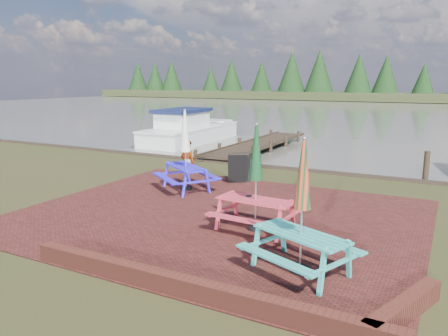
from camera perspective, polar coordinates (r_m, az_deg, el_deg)
name	(u,v)px	position (r m, az deg, el deg)	size (l,w,h in m)	color
ground	(196,229)	(9.39, -3.74, -7.92)	(120.00, 120.00, 0.00)	black
paving	(218,216)	(10.20, -0.78, -6.24)	(9.00, 7.50, 0.02)	#331410
brick_wall	(235,293)	(6.42, 1.50, -15.99)	(6.21, 1.79, 0.30)	#4C1E16
water	(400,113)	(44.88, 21.99, 6.64)	(120.00, 60.00, 0.02)	#44413A
far_treeline	(424,79)	(73.68, 24.69, 10.55)	(120.00, 10.00, 8.10)	black
picnic_table_teal	(301,227)	(7.21, 10.06, -7.61)	(2.02, 1.92, 2.22)	teal
picnic_table_red	(256,194)	(9.07, 4.16, -3.45)	(1.71, 1.55, 2.23)	#AA2B38
picnic_table_blue	(186,163)	(12.45, -5.02, 0.71)	(2.19, 2.14, 2.29)	#291CD5
chalkboard	(239,168)	(13.33, 2.03, 0.01)	(0.60, 0.77, 0.91)	black
jetty	(257,144)	(20.72, 4.36, 3.10)	(1.76, 9.08, 1.00)	black
boat_jetty	(189,131)	(23.54, -4.57, 4.80)	(2.56, 6.98, 2.00)	silver
person	(187,140)	(15.95, -4.80, 3.67)	(0.70, 0.46, 1.92)	gray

